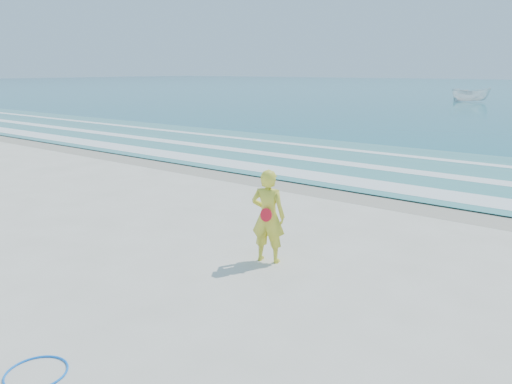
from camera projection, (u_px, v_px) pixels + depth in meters
The scene contains 9 objects.
ground at pixel (100, 279), 9.40m from camera, with size 400.00×400.00×0.00m, color silver.
wet_sand at pixel (333, 190), 16.33m from camera, with size 400.00×2.40×0.00m, color #B2A893.
shallow at pixel (393, 166), 20.17m from camera, with size 400.00×10.00×0.01m, color #59B7AD.
foam_near at pixel (351, 181), 17.32m from camera, with size 400.00×1.40×0.01m, color white.
foam_mid at pixel (385, 168), 19.55m from camera, with size 400.00×0.90×0.01m, color white.
foam_far at pixel (416, 157), 22.09m from camera, with size 400.00×0.60×0.01m, color white.
hoop at pixel (36, 373), 6.46m from camera, with size 0.80×0.80×0.03m, color #0D6FF1.
boat at pixel (471, 95), 58.78m from camera, with size 1.63×4.33×1.67m, color white.
woman at pixel (268, 216), 10.05m from camera, with size 0.80×0.64×1.92m.
Camera 1 is at (7.65, -5.13, 3.85)m, focal length 35.00 mm.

